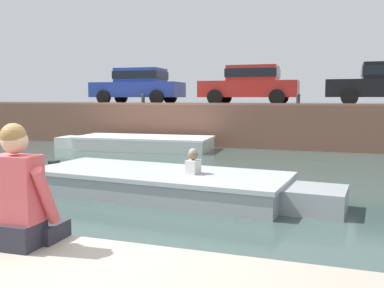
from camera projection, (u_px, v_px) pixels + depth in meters
name	position (u px, v px, depth m)	size (l,w,h in m)	color
ground_plane	(229.00, 182.00, 9.77)	(400.00, 400.00, 0.00)	#384C47
far_quay_wall	(281.00, 123.00, 18.53)	(60.00, 6.00, 1.63)	brown
far_wall_coping	(272.00, 104.00, 15.73)	(60.00, 0.24, 0.08)	#925F4C
boat_moored_west_white	(138.00, 143.00, 15.86)	(6.00, 2.33, 0.49)	white
motorboat_passing	(169.00, 184.00, 8.32)	(6.22, 2.40, 0.96)	#93999E
car_leftmost_blue	(139.00, 85.00, 18.67)	(3.98, 2.02, 1.54)	#233893
car_left_inner_red	(251.00, 83.00, 17.09)	(3.91, 2.00, 1.54)	#B2231E
mooring_bollard_west	(143.00, 99.00, 17.51)	(0.15, 0.15, 0.45)	#2D2B28
mooring_bollard_mid	(298.00, 99.00, 15.53)	(0.15, 0.15, 0.45)	#2D2B28
person_seated_right	(21.00, 199.00, 3.32)	(0.54, 0.53, 0.96)	#282833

